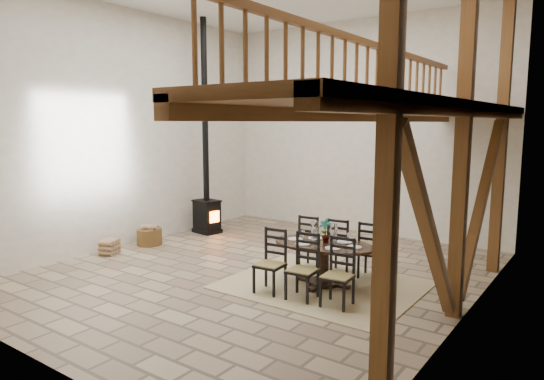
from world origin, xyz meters
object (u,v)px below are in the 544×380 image
Objects in this scene: dining_table at (323,263)px; log_stack at (110,247)px; log_basket at (149,236)px; wood_stove at (206,186)px.

dining_table reaches higher than log_stack.
log_basket is at bearing 86.24° from log_stack.
wood_stove is 2.76m from log_stack.
wood_stove is 10.39× the size of log_stack.
log_basket is (-0.20, -1.59, -0.95)m from wood_stove.
dining_table is 4.52m from log_stack.
wood_stove is at bearing 84.11° from log_stack.
wood_stove is at bearing 152.95° from dining_table.
wood_stove is (-4.17, 1.71, 0.76)m from dining_table.
wood_stove is 9.31× the size of log_basket.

